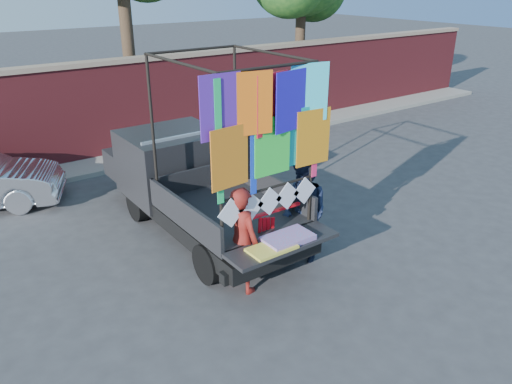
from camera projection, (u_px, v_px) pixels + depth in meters
ground at (272, 259)px, 8.82m from camera, size 90.00×90.00×0.00m
brick_wall at (116, 108)px, 13.51m from camera, size 30.00×0.45×2.61m
curb at (131, 159)px, 13.49m from camera, size 30.00×1.20×0.12m
pickup_truck at (186, 180)px, 9.88m from camera, size 2.20×5.52×3.47m
woman at (242, 240)px, 7.66m from camera, size 0.53×0.71×1.75m
man at (304, 211)px, 8.52m from camera, size 0.72×0.90×1.81m
streamer_bundle at (270, 224)px, 8.00m from camera, size 1.01×0.07×0.69m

